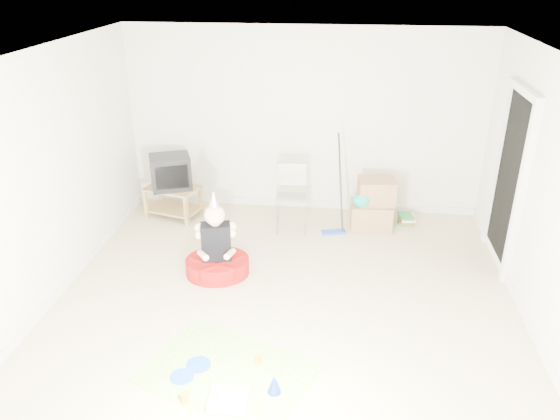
# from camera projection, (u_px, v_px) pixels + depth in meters

# --- Properties ---
(ground) EXTENTS (5.00, 5.00, 0.00)m
(ground) POSITION_uv_depth(u_px,v_px,m) (285.00, 301.00, 5.92)
(ground) COLOR beige
(ground) RESTS_ON ground
(doorway_recess) EXTENTS (0.02, 0.90, 2.05)m
(doorway_recess) POSITION_uv_depth(u_px,v_px,m) (509.00, 182.00, 6.31)
(doorway_recess) COLOR black
(doorway_recess) RESTS_ON ground
(tv_stand) EXTENTS (0.82, 0.63, 0.45)m
(tv_stand) POSITION_uv_depth(u_px,v_px,m) (173.00, 199.00, 7.74)
(tv_stand) COLOR olive
(tv_stand) RESTS_ON ground
(crt_tv) EXTENTS (0.66, 0.61, 0.46)m
(crt_tv) POSITION_uv_depth(u_px,v_px,m) (171.00, 172.00, 7.57)
(crt_tv) COLOR black
(crt_tv) RESTS_ON tv_stand
(folding_chair) EXTENTS (0.44, 0.42, 0.92)m
(folding_chair) POSITION_uv_depth(u_px,v_px,m) (291.00, 199.00, 7.31)
(folding_chair) COLOR #999A9F
(folding_chair) RESTS_ON ground
(cardboard_boxes) EXTENTS (0.59, 0.47, 0.70)m
(cardboard_boxes) POSITION_uv_depth(u_px,v_px,m) (373.00, 205.00, 7.40)
(cardboard_boxes) COLOR #976D49
(cardboard_boxes) RESTS_ON ground
(floor_mop) EXTENTS (0.34, 0.42, 1.30)m
(floor_mop) POSITION_uv_depth(u_px,v_px,m) (335.00, 216.00, 7.26)
(floor_mop) COLOR #224AAD
(floor_mop) RESTS_ON ground
(book_pile) EXTENTS (0.25, 0.30, 0.12)m
(book_pile) POSITION_uv_depth(u_px,v_px,m) (406.00, 219.00, 7.65)
(book_pile) COLOR #277538
(book_pile) RESTS_ON ground
(seated_woman) EXTENTS (0.88, 0.88, 1.06)m
(seated_woman) POSITION_uv_depth(u_px,v_px,m) (217.00, 256.00, 6.33)
(seated_woman) COLOR #9C110E
(seated_woman) RESTS_ON ground
(party_mat) EXTENTS (1.73, 1.51, 0.01)m
(party_mat) POSITION_uv_depth(u_px,v_px,m) (228.00, 373.00, 4.89)
(party_mat) COLOR #FF358B
(party_mat) RESTS_ON ground
(birthday_cake) EXTENTS (0.32, 0.26, 0.15)m
(birthday_cake) POSITION_uv_depth(u_px,v_px,m) (228.00, 401.00, 4.53)
(birthday_cake) COLOR white
(birthday_cake) RESTS_ON party_mat
(blue_plate_near) EXTENTS (0.25, 0.25, 0.01)m
(blue_plate_near) POSITION_uv_depth(u_px,v_px,m) (199.00, 365.00, 4.98)
(blue_plate_near) COLOR blue
(blue_plate_near) RESTS_ON party_mat
(blue_plate_far) EXTENTS (0.27, 0.27, 0.01)m
(blue_plate_far) POSITION_uv_depth(u_px,v_px,m) (182.00, 377.00, 4.83)
(blue_plate_far) COLOR blue
(blue_plate_far) RESTS_ON party_mat
(orange_cup_near) EXTENTS (0.07, 0.07, 0.07)m
(orange_cup_near) POSITION_uv_depth(u_px,v_px,m) (258.00, 360.00, 4.99)
(orange_cup_near) COLOR orange
(orange_cup_near) RESTS_ON party_mat
(orange_cup_far) EXTENTS (0.10, 0.10, 0.08)m
(orange_cup_far) POSITION_uv_depth(u_px,v_px,m) (185.00, 397.00, 4.56)
(orange_cup_far) COLOR orange
(orange_cup_far) RESTS_ON party_mat
(blue_party_hat) EXTENTS (0.16, 0.16, 0.18)m
(blue_party_hat) POSITION_uv_depth(u_px,v_px,m) (274.00, 384.00, 4.64)
(blue_party_hat) COLOR #192EAF
(blue_party_hat) RESTS_ON party_mat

